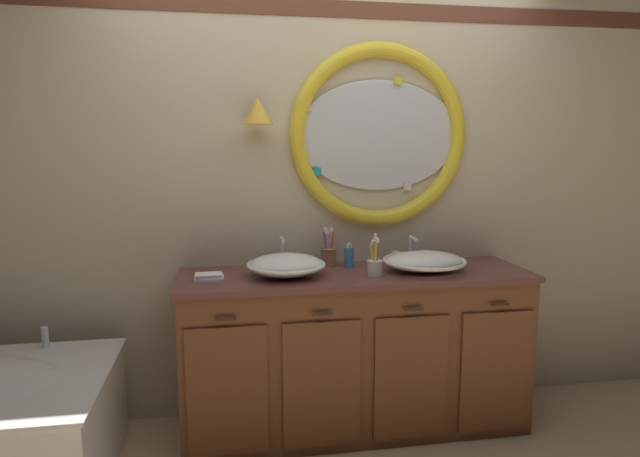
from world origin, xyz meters
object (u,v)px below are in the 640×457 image
toothbrush_holder_left (328,256)px  soap_dispenser (349,256)px  folded_hand_towel (209,277)px  toothbrush_holder_right (375,266)px  sink_basin_left (286,265)px  sink_basin_right (424,261)px

toothbrush_holder_left → soap_dispenser: size_ratio=1.55×
folded_hand_towel → soap_dispenser: bearing=12.8°
toothbrush_holder_right → folded_hand_towel: size_ratio=1.52×
sink_basin_left → toothbrush_holder_right: size_ratio=1.87×
toothbrush_holder_left → toothbrush_holder_right: (0.20, -0.28, -0.00)m
soap_dispenser → folded_hand_towel: bearing=-167.2°
soap_dispenser → folded_hand_towel: soap_dispenser is taller
toothbrush_holder_left → toothbrush_holder_right: toothbrush_holder_right is taller
toothbrush_holder_right → soap_dispenser: bearing=111.8°
toothbrush_holder_right → folded_hand_towel: toothbrush_holder_right is taller
sink_basin_left → sink_basin_right: sink_basin_left is taller
toothbrush_holder_left → soap_dispenser: toothbrush_holder_left is taller
sink_basin_right → sink_basin_left: bearing=-180.0°
toothbrush_holder_right → soap_dispenser: toothbrush_holder_right is taller
sink_basin_right → toothbrush_holder_right: size_ratio=2.05×
sink_basin_right → soap_dispenser: 0.42m
sink_basin_right → toothbrush_holder_right: 0.31m
sink_basin_right → toothbrush_holder_left: size_ratio=2.07×
sink_basin_right → soap_dispenser: size_ratio=3.21×
sink_basin_right → soap_dispenser: bearing=158.4°
soap_dispenser → folded_hand_towel: size_ratio=0.97×
folded_hand_towel → sink_basin_left: bearing=3.1°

